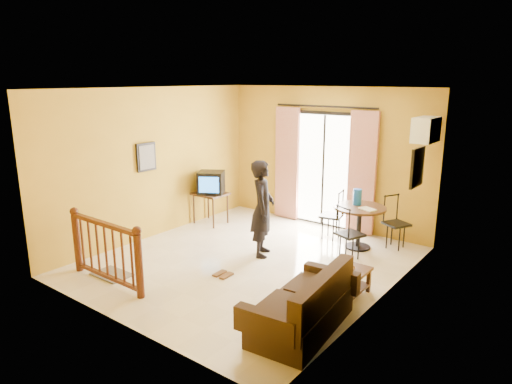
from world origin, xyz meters
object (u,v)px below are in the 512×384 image
Objects in this scene: dining_table at (359,215)px; sofa at (305,308)px; standing_person at (263,209)px; coffee_table at (345,281)px; television at (211,182)px.

sofa is at bearing -76.78° from dining_table.
standing_person reaches higher than dining_table.
sofa is 2.53m from standing_person.
coffee_table is at bearing 84.20° from sofa.
dining_table is at bearing -20.82° from television.
sofa is at bearing -89.99° from coffee_table.
dining_table is 1.10× the size of coffee_table.
television is 3.09m from dining_table.
sofa is 1.02× the size of standing_person.
standing_person is (-1.85, 1.63, 0.53)m from sofa.
coffee_table is 0.50× the size of standing_person.
television is 2.01m from standing_person.
sofa is (0.69, -2.93, -0.32)m from dining_table.
television is 4.45m from sofa.
television is at bearing 160.29° from coffee_table.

